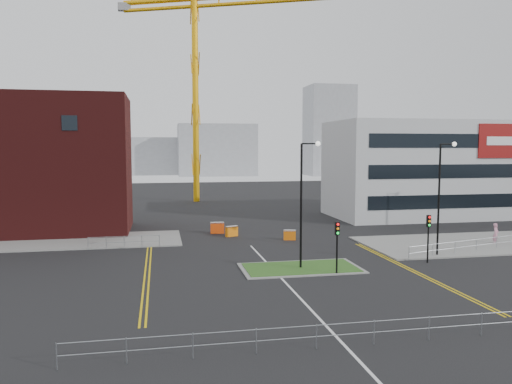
{
  "coord_description": "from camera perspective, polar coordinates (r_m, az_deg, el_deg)",
  "views": [
    {
      "loc": [
        -7.92,
        -26.07,
        8.71
      ],
      "look_at": [
        0.06,
        14.88,
        5.0
      ],
      "focal_mm": 35.0,
      "sensor_mm": 36.0,
      "label": 1
    }
  ],
  "objects": [
    {
      "name": "ground",
      "position": [
        28.61,
        5.73,
        -12.67
      ],
      "size": [
        200.0,
        200.0,
        0.0
      ],
      "primitive_type": "plane",
      "color": "black",
      "rests_on": "ground"
    },
    {
      "name": "pavement_left",
      "position": [
        50.32,
        -24.84,
        -5.29
      ],
      "size": [
        28.0,
        8.0,
        0.12
      ],
      "primitive_type": "cube",
      "color": "slate",
      "rests_on": "ground"
    },
    {
      "name": "pavement_right",
      "position": [
        50.75,
        25.43,
        -5.23
      ],
      "size": [
        24.0,
        10.0,
        0.12
      ],
      "primitive_type": "cube",
      "color": "slate",
      "rests_on": "ground"
    },
    {
      "name": "island_kerb",
      "position": [
        36.53,
        5.12,
        -8.67
      ],
      "size": [
        8.6,
        4.6,
        0.08
      ],
      "primitive_type": "cube",
      "color": "slate",
      "rests_on": "ground"
    },
    {
      "name": "grass_island",
      "position": [
        36.53,
        5.12,
        -8.64
      ],
      "size": [
        8.0,
        4.0,
        0.12
      ],
      "primitive_type": "cube",
      "color": "#274D19",
      "rests_on": "ground"
    },
    {
      "name": "brick_building",
      "position": [
        56.16,
        -26.6,
        2.65
      ],
      "size": [
        24.2,
        10.07,
        14.24
      ],
      "color": "#471211",
      "rests_on": "ground"
    },
    {
      "name": "office_block",
      "position": [
        67.29,
        19.28,
        2.49
      ],
      "size": [
        25.0,
        12.2,
        12.0
      ],
      "color": "#B4B6B9",
      "rests_on": "ground"
    },
    {
      "name": "tower_crane",
      "position": [
        81.17,
        -2.85,
        16.65
      ],
      "size": [
        49.05,
        21.95,
        36.09
      ],
      "color": "#F1A70E",
      "rests_on": "ground"
    },
    {
      "name": "streetlamp_island",
      "position": [
        35.7,
        5.52,
        -0.24
      ],
      "size": [
        1.46,
        0.36,
        9.18
      ],
      "color": "black",
      "rests_on": "ground"
    },
    {
      "name": "streetlamp_right_near",
      "position": [
        42.45,
        20.45,
        0.31
      ],
      "size": [
        1.46,
        0.36,
        9.18
      ],
      "color": "black",
      "rests_on": "ground"
    },
    {
      "name": "traffic_light_island",
      "position": [
        34.74,
        9.26,
        -5.17
      ],
      "size": [
        0.28,
        0.33,
        3.65
      ],
      "color": "black",
      "rests_on": "ground"
    },
    {
      "name": "traffic_light_right",
      "position": [
        39.93,
        19.11,
        -4.05
      ],
      "size": [
        0.28,
        0.33,
        3.65
      ],
      "color": "black",
      "rests_on": "ground"
    },
    {
      "name": "railing_front",
      "position": [
        22.99,
        10.22,
        -15.18
      ],
      "size": [
        24.05,
        0.05,
        1.1
      ],
      "color": "gray",
      "rests_on": "ground"
    },
    {
      "name": "railing_left",
      "position": [
        44.89,
        -14.84,
        -5.31
      ],
      "size": [
        6.05,
        0.05,
        1.1
      ],
      "color": "gray",
      "rests_on": "ground"
    },
    {
      "name": "railing_right",
      "position": [
        47.77,
        25.8,
        -4.98
      ],
      "size": [
        19.05,
        5.05,
        1.1
      ],
      "color": "gray",
      "rests_on": "ground"
    },
    {
      "name": "centre_line",
      "position": [
        30.44,
        4.63,
        -11.55
      ],
      "size": [
        0.15,
        30.0,
        0.01
      ],
      "primitive_type": "cube",
      "color": "silver",
      "rests_on": "ground"
    },
    {
      "name": "yellow_left_a",
      "position": [
        37.12,
        -12.52,
        -8.6
      ],
      "size": [
        0.12,
        24.0,
        0.01
      ],
      "primitive_type": "cube",
      "color": "gold",
      "rests_on": "ground"
    },
    {
      "name": "yellow_left_b",
      "position": [
        37.12,
        -12.05,
        -8.6
      ],
      "size": [
        0.12,
        24.0,
        0.01
      ],
      "primitive_type": "cube",
      "color": "gold",
      "rests_on": "ground"
    },
    {
      "name": "yellow_right_a",
      "position": [
        37.52,
        17.19,
        -8.56
      ],
      "size": [
        0.12,
        20.0,
        0.01
      ],
      "primitive_type": "cube",
      "color": "gold",
      "rests_on": "ground"
    },
    {
      "name": "yellow_right_b",
      "position": [
        37.66,
        17.6,
        -8.52
      ],
      "size": [
        0.12,
        20.0,
        0.01
      ],
      "primitive_type": "cube",
      "color": "gold",
      "rests_on": "ground"
    },
    {
      "name": "skyline_a",
      "position": [
        149.57,
        -23.52,
        5.54
      ],
      "size": [
        18.0,
        12.0,
        22.0
      ],
      "primitive_type": "cube",
      "color": "gray",
      "rests_on": "ground"
    },
    {
      "name": "skyline_b",
      "position": [
        157.1,
        -4.49,
        4.81
      ],
      "size": [
        24.0,
        12.0,
        16.0
      ],
      "primitive_type": "cube",
      "color": "gray",
      "rests_on": "ground"
    },
    {
      "name": "skyline_c",
      "position": [
        160.16,
        8.34,
        6.92
      ],
      "size": [
        14.0,
        12.0,
        28.0
      ],
      "primitive_type": "cube",
      "color": "gray",
      "rests_on": "ground"
    },
    {
      "name": "skyline_d",
      "position": [
        166.09,
        -11.08,
        4.06
      ],
      "size": [
        30.0,
        12.0,
        12.0
      ],
      "primitive_type": "cube",
      "color": "gray",
      "rests_on": "ground"
    },
    {
      "name": "pedestrian",
      "position": [
        50.2,
        25.72,
        -4.32
      ],
      "size": [
        0.83,
        0.77,
        1.9
      ],
      "primitive_type": "imported",
      "rotation": [
        0.0,
        0.0,
        0.6
      ],
      "color": "pink",
      "rests_on": "ground"
    },
    {
      "name": "barrier_left",
      "position": [
        49.27,
        -2.81,
        -4.45
      ],
      "size": [
        1.29,
        0.79,
        1.03
      ],
      "color": "orange",
      "rests_on": "ground"
    },
    {
      "name": "barrier_mid",
      "position": [
        51.04,
        -4.45,
        -4.05
      ],
      "size": [
        1.4,
        0.55,
        1.15
      ],
      "color": "#DE420C",
      "rests_on": "ground"
    },
    {
      "name": "barrier_right",
      "position": [
        47.42,
        3.87,
        -4.87
      ],
      "size": [
        1.2,
        0.65,
        0.96
      ],
      "color": "orange",
      "rests_on": "ground"
    }
  ]
}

